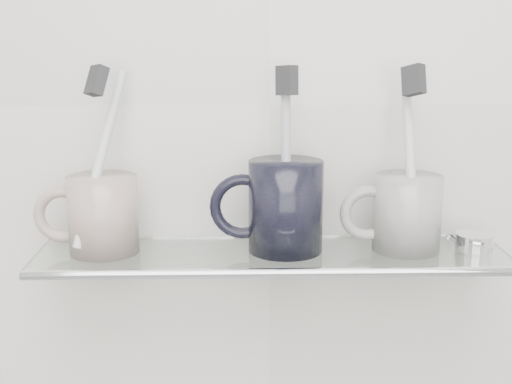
{
  "coord_description": "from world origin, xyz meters",
  "views": [
    {
      "loc": [
        -0.03,
        0.31,
        1.33
      ],
      "look_at": [
        -0.02,
        1.04,
        1.17
      ],
      "focal_mm": 50.0,
      "sensor_mm": 36.0,
      "label": 1
    }
  ],
  "objects_px": {
    "mug_center": "(286,206)",
    "mug_right": "(407,213)",
    "mug_left": "(103,214)",
    "shelf_glass": "(272,255)"
  },
  "relations": [
    {
      "from": "mug_center",
      "to": "mug_right",
      "type": "bearing_deg",
      "value": -16.41
    },
    {
      "from": "mug_left",
      "to": "mug_right",
      "type": "height_order",
      "value": "mug_left"
    },
    {
      "from": "mug_left",
      "to": "shelf_glass",
      "type": "bearing_deg",
      "value": -4.24
    },
    {
      "from": "mug_center",
      "to": "shelf_glass",
      "type": "bearing_deg",
      "value": -177.66
    },
    {
      "from": "shelf_glass",
      "to": "mug_center",
      "type": "distance_m",
      "value": 0.06
    },
    {
      "from": "shelf_glass",
      "to": "mug_right",
      "type": "distance_m",
      "value": 0.15
    },
    {
      "from": "mug_left",
      "to": "mug_center",
      "type": "distance_m",
      "value": 0.19
    },
    {
      "from": "shelf_glass",
      "to": "mug_center",
      "type": "height_order",
      "value": "mug_center"
    },
    {
      "from": "shelf_glass",
      "to": "mug_left",
      "type": "xyz_separation_m",
      "value": [
        -0.18,
        0.0,
        0.05
      ]
    },
    {
      "from": "mug_left",
      "to": "mug_center",
      "type": "relative_size",
      "value": 0.84
    }
  ]
}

